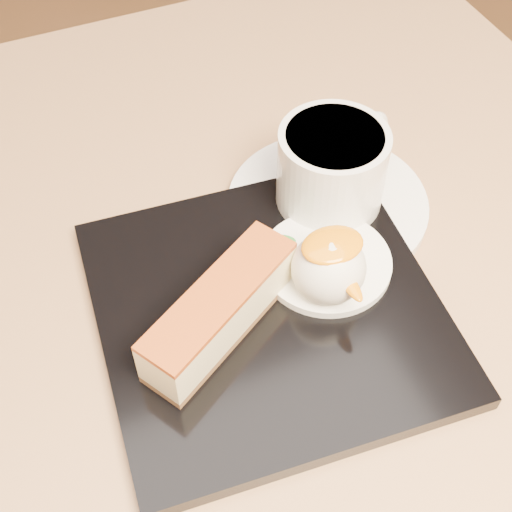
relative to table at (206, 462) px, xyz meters
name	(u,v)px	position (x,y,z in m)	size (l,w,h in m)	color
table	(206,462)	(0.00, 0.00, 0.00)	(0.80, 0.80, 0.72)	black
dessert_plate	(268,310)	(0.06, 0.01, 0.16)	(0.22, 0.22, 0.01)	black
cheesecake	(220,311)	(0.02, 0.01, 0.19)	(0.12, 0.09, 0.04)	brown
cream_smear	(326,262)	(0.11, 0.03, 0.17)	(0.09, 0.09, 0.01)	white
ice_cream_scoop	(329,268)	(0.10, 0.01, 0.19)	(0.05, 0.05, 0.05)	white
mango_sauce	(332,245)	(0.10, 0.01, 0.21)	(0.04, 0.03, 0.01)	orange
mint_sprig	(272,246)	(0.08, 0.05, 0.17)	(0.03, 0.02, 0.00)	#297D2B
saucer	(327,205)	(0.14, 0.09, 0.16)	(0.15, 0.15, 0.01)	white
coffee_cup	(333,167)	(0.14, 0.09, 0.20)	(0.10, 0.08, 0.06)	white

